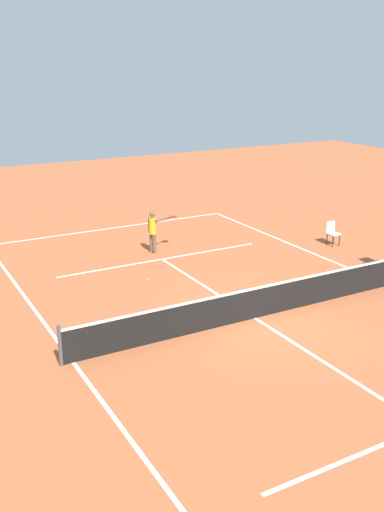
{
  "coord_description": "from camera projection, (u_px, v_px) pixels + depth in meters",
  "views": [
    {
      "loc": [
        9.15,
        12.73,
        7.09
      ],
      "look_at": [
        -0.01,
        -3.8,
        0.8
      ],
      "focal_mm": 40.98,
      "sensor_mm": 36.0,
      "label": 1
    }
  ],
  "objects": [
    {
      "name": "court_lines",
      "position": [
        255.0,
        318.0,
        17.01
      ],
      "size": [
        11.04,
        22.33,
        0.01
      ],
      "color": "white",
      "rests_on": "ground"
    },
    {
      "name": "tennis_ball",
      "position": [
        148.0,
        280.0,
        19.9
      ],
      "size": [
        0.07,
        0.07,
        0.07
      ],
      "primitive_type": "sphere",
      "color": "#CCE033",
      "rests_on": "ground"
    },
    {
      "name": "courtside_chair_mid",
      "position": [
        332.0,
        232.0,
        23.69
      ],
      "size": [
        0.44,
        0.46,
        0.95
      ],
      "color": "#262626",
      "rests_on": "ground"
    },
    {
      "name": "ground_plane",
      "position": [
        255.0,
        318.0,
        17.01
      ],
      "size": [
        60.0,
        60.0,
        0.0
      ],
      "primitive_type": "plane",
      "color": "#AD5933"
    },
    {
      "name": "player_serving",
      "position": [
        154.0,
        228.0,
        22.57
      ],
      "size": [
        1.3,
        0.51,
        1.66
      ],
      "rotation": [
        0.0,
        0.0,
        1.87
      ],
      "color": "brown",
      "rests_on": "ground"
    },
    {
      "name": "tennis_net",
      "position": [
        255.0,
        302.0,
        16.86
      ],
      "size": [
        11.64,
        0.1,
        1.07
      ],
      "color": "#4C4C51",
      "rests_on": "ground"
    }
  ]
}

